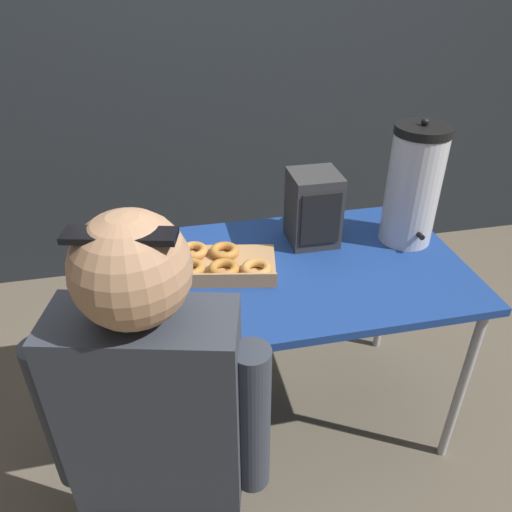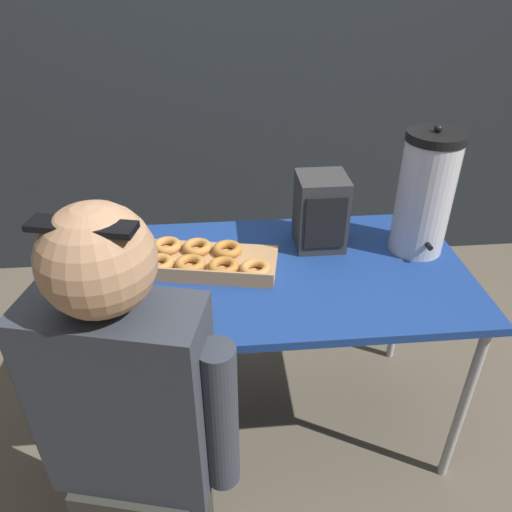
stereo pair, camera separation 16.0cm
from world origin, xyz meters
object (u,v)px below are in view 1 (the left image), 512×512
(donut_box, at_px, (204,264))
(space_heater, at_px, (313,208))
(person_seated, at_px, (161,451))
(cell_phone, at_px, (133,334))
(coffee_urn, at_px, (413,185))

(donut_box, xyz_separation_m, space_heater, (0.40, 0.10, 0.11))
(space_heater, bearing_deg, person_seated, -130.00)
(cell_phone, height_order, space_heater, space_heater)
(coffee_urn, height_order, cell_phone, coffee_urn)
(coffee_urn, height_order, space_heater, coffee_urn)
(donut_box, relative_size, person_seated, 0.39)
(person_seated, bearing_deg, coffee_urn, -131.35)
(cell_phone, bearing_deg, donut_box, 79.72)
(donut_box, distance_m, coffee_urn, 0.76)
(person_seated, bearing_deg, cell_phone, -67.11)
(cell_phone, relative_size, space_heater, 0.66)
(coffee_urn, xyz_separation_m, space_heater, (-0.33, 0.06, -0.08))
(donut_box, bearing_deg, space_heater, 25.53)
(donut_box, relative_size, space_heater, 1.87)
(cell_phone, bearing_deg, person_seated, -52.07)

